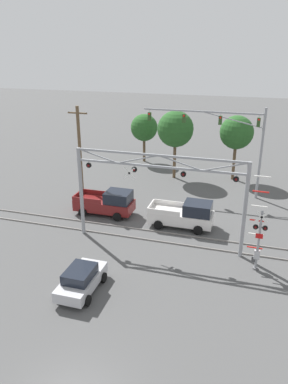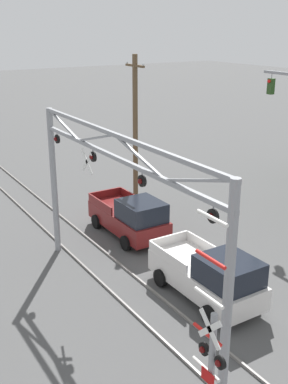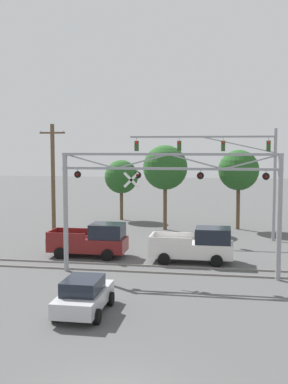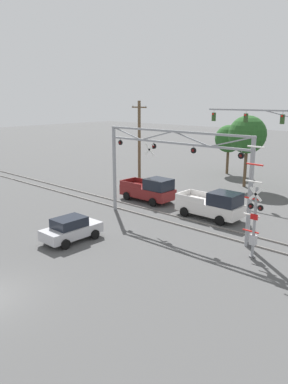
# 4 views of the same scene
# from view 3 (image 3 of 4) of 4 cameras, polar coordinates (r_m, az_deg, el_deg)

# --- Properties ---
(rail_track_near) EXTENTS (80.00, 0.08, 0.10)m
(rail_track_near) POSITION_cam_3_polar(r_m,az_deg,el_deg) (27.09, 2.96, -9.56)
(rail_track_near) COLOR gray
(rail_track_near) RESTS_ON ground_plane
(rail_track_far) EXTENTS (80.00, 0.08, 0.10)m
(rail_track_far) POSITION_cam_3_polar(r_m,az_deg,el_deg) (28.47, 3.30, -8.82)
(rail_track_far) COLOR gray
(rail_track_far) RESTS_ON ground_plane
(crossing_gantry) EXTENTS (11.95, 0.29, 6.70)m
(crossing_gantry) POSITION_cam_3_polar(r_m,az_deg,el_deg) (26.03, 2.91, -0.33)
(crossing_gantry) COLOR gray
(crossing_gantry) RESTS_ON ground_plane
(traffic_signal_span) EXTENTS (11.08, 0.39, 8.40)m
(traffic_signal_span) POSITION_cam_3_polar(r_m,az_deg,el_deg) (36.88, 11.01, 3.45)
(traffic_signal_span) COLOR gray
(traffic_signal_span) RESTS_ON ground_plane
(pickup_truck_lead) EXTENTS (5.01, 2.26, 2.16)m
(pickup_truck_lead) POSITION_cam_3_polar(r_m,az_deg,el_deg) (29.65, 6.26, -6.32)
(pickup_truck_lead) COLOR silver
(pickup_truck_lead) RESTS_ON ground_plane
(pickup_truck_following) EXTENTS (4.96, 2.26, 2.16)m
(pickup_truck_following) POSITION_cam_3_polar(r_m,az_deg,el_deg) (31.18, -6.11, -5.74)
(pickup_truck_following) COLOR maroon
(pickup_truck_following) RESTS_ON ground_plane
(sedan_waiting) EXTENTS (1.98, 3.82, 1.55)m
(sedan_waiting) POSITION_cam_3_polar(r_m,az_deg,el_deg) (20.88, -7.16, -12.06)
(sedan_waiting) COLOR #B7B7BC
(sedan_waiting) RESTS_ON ground_plane
(utility_pole_left) EXTENTS (1.80, 0.28, 8.60)m
(utility_pole_left) POSITION_cam_3_polar(r_m,az_deg,el_deg) (34.02, -10.72, 0.91)
(utility_pole_left) COLOR brown
(utility_pole_left) RESTS_ON ground_plane
(background_tree_beyond_span) EXTENTS (3.45, 3.45, 6.80)m
(background_tree_beyond_span) POSITION_cam_3_polar(r_m,az_deg,el_deg) (41.66, 11.16, 2.53)
(background_tree_beyond_span) COLOR brown
(background_tree_beyond_span) RESTS_ON ground_plane
(background_tree_far_left_verge) EXTENTS (3.77, 3.77, 7.20)m
(background_tree_far_left_verge) POSITION_cam_3_polar(r_m,az_deg,el_deg) (40.66, 2.53, 2.89)
(background_tree_far_left_verge) COLOR brown
(background_tree_far_left_verge) RESTS_ON ground_plane
(background_tree_far_right_verge) EXTENTS (3.23, 3.23, 5.80)m
(background_tree_far_right_verge) POSITION_cam_3_polar(r_m,az_deg,el_deg) (46.40, -2.70, 1.80)
(background_tree_far_right_verge) COLOR brown
(background_tree_far_right_verge) RESTS_ON ground_plane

